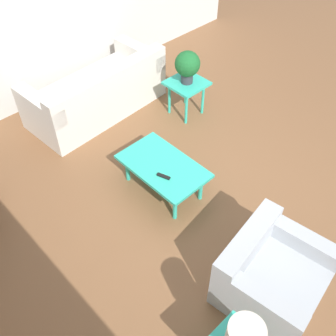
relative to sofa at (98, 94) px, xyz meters
name	(u,v)px	position (x,y,z in m)	size (l,w,h in m)	color
ground_plane	(207,186)	(-2.16, -0.04, -0.31)	(14.00, 14.00, 0.00)	brown
wall_right	(52,3)	(0.90, -0.04, 1.04)	(0.12, 7.20, 2.70)	silver
sofa	(98,94)	(0.00, 0.00, 0.00)	(1.04, 2.08, 0.81)	silver
armchair	(270,275)	(-3.50, 0.57, -0.03)	(0.98, 1.05, 0.69)	#A8ADB2
coffee_table	(163,168)	(-1.81, 0.39, 0.06)	(1.05, 0.63, 0.41)	#2DB79E
side_table_plant	(187,87)	(-0.93, -0.91, 0.15)	(0.52, 0.52, 0.54)	#2DB79E
potted_plant	(187,65)	(-0.93, -0.91, 0.51)	(0.35, 0.35, 0.47)	#333338
remote_control	(164,176)	(-1.96, 0.51, 0.12)	(0.16, 0.09, 0.02)	black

